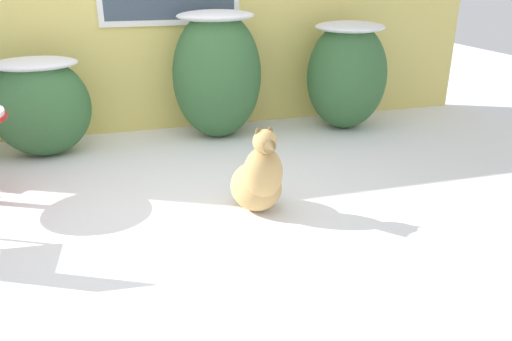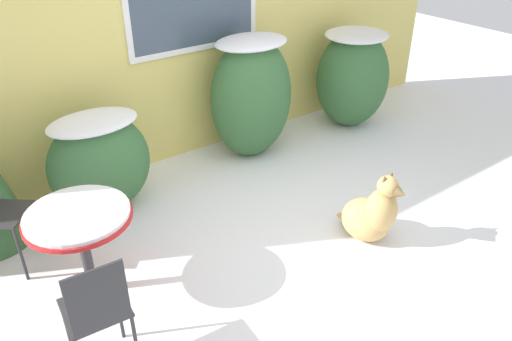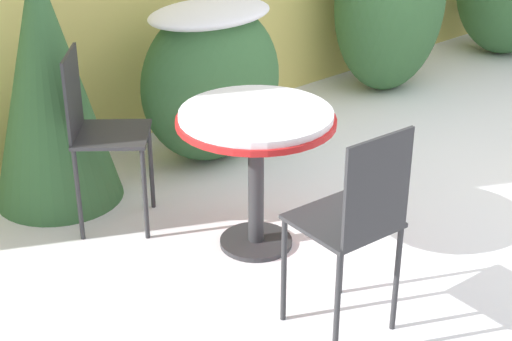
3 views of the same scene
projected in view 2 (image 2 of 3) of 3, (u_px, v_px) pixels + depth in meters
name	position (u px, v px, depth m)	size (l,w,h in m)	color
ground_plane	(298.00, 257.00, 4.15)	(16.00, 16.00, 0.00)	white
house_wall	(162.00, 10.00, 4.88)	(8.00, 0.10, 3.19)	#E5D16B
shrub_left	(100.00, 161.00, 4.50)	(0.93, 0.63, 0.97)	#386638
shrub_middle	(252.00, 95.00, 5.38)	(0.95, 0.70, 1.35)	#386638
shrub_right	(353.00, 76.00, 6.12)	(0.91, 0.86, 1.20)	#386638
patio_table	(80.00, 226.00, 3.52)	(0.76, 0.76, 0.72)	#2D2D30
patio_chair_far_side	(97.00, 311.00, 2.91)	(0.39, 0.39, 0.93)	#2D2D30
dog	(372.00, 215.00, 4.23)	(0.43, 0.64, 0.70)	tan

